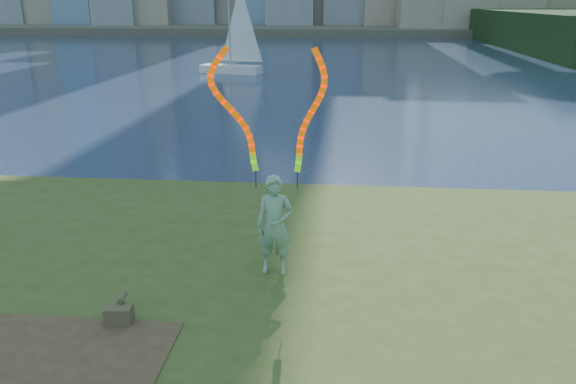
# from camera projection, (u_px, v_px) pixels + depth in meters

# --- Properties ---
(ground) EXTENTS (320.00, 320.00, 0.00)m
(ground) POSITION_uv_depth(u_px,v_px,m) (245.00, 312.00, 9.98)
(ground) COLOR #1B2843
(ground) RESTS_ON ground
(grassy_knoll) EXTENTS (20.00, 18.00, 0.80)m
(grassy_knoll) POSITION_uv_depth(u_px,v_px,m) (217.00, 378.00, 7.71)
(grassy_knoll) COLOR #394819
(grassy_knoll) RESTS_ON ground
(dirt_patch) EXTENTS (3.20, 3.00, 0.02)m
(dirt_patch) POSITION_uv_depth(u_px,v_px,m) (24.00, 383.00, 6.89)
(dirt_patch) COLOR #47331E
(dirt_patch) RESTS_ON grassy_knoll
(far_shore) EXTENTS (320.00, 40.00, 1.20)m
(far_shore) POSITION_uv_depth(u_px,v_px,m) (332.00, 27.00, 99.24)
(far_shore) COLOR #4D4838
(far_shore) RESTS_ON ground
(woman_with_ribbons) EXTENTS (2.09, 0.42, 4.10)m
(woman_with_ribbons) POSITION_uv_depth(u_px,v_px,m) (275.00, 195.00, 9.30)
(woman_with_ribbons) COLOR #1E6532
(woman_with_ribbons) RESTS_ON grassy_knoll
(canvas_bag) EXTENTS (0.41, 0.46, 0.37)m
(canvas_bag) POSITION_uv_depth(u_px,v_px,m) (119.00, 313.00, 8.14)
(canvas_bag) COLOR #4C462B
(canvas_bag) RESTS_ON grassy_knoll
(sailboat) EXTENTS (4.88, 2.43, 7.33)m
(sailboat) POSITION_uv_depth(u_px,v_px,m) (234.00, 56.00, 41.73)
(sailboat) COLOR silver
(sailboat) RESTS_ON ground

